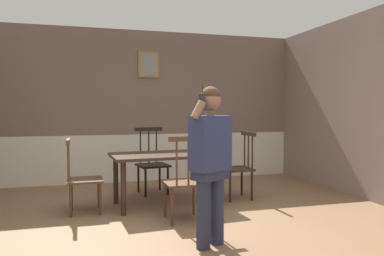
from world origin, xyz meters
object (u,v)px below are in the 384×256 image
Objects in this scene: dining_table at (166,160)px; chair_by_doorway at (239,167)px; person_figure at (211,156)px; chair_opposite_corner at (184,181)px; chair_near_window at (152,163)px; chair_at_table_head at (82,178)px.

chair_by_doorway is at bearing 3.96° from dining_table.
chair_by_doorway is 0.64× the size of person_figure.
dining_table is 1.50× the size of chair_opposite_corner.
chair_by_doorway is at bearing 139.49° from chair_near_window.
chair_near_window is 1.01× the size of chair_opposite_corner.
person_figure reaches higher than chair_by_doorway.
chair_near_window reaches higher than chair_opposite_corner.
chair_at_table_head is at bearing 29.93° from chair_near_window.
chair_near_window is at bearing 57.12° from chair_by_doorway.
chair_opposite_corner is (-1.09, -0.89, 0.01)m from chair_by_doorway.
chair_near_window is 1.63m from chair_opposite_corner.
chair_at_table_head is (-1.09, -0.89, -0.03)m from chair_near_window.
chair_by_doorway is 2.10m from person_figure.
chair_opposite_corner reaches higher than chair_by_doorway.
chair_at_table_head is 2.08m from person_figure.
chair_near_window reaches higher than dining_table.
chair_near_window is 0.67× the size of person_figure.
person_figure is at bearing 147.52° from chair_by_doorway.
chair_opposite_corner is at bearing 84.75° from chair_near_window.
chair_by_doorway reaches higher than chair_at_table_head.
person_figure is (-1.05, -1.77, 0.42)m from chair_by_doorway.
person_figure reaches higher than chair_near_window.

